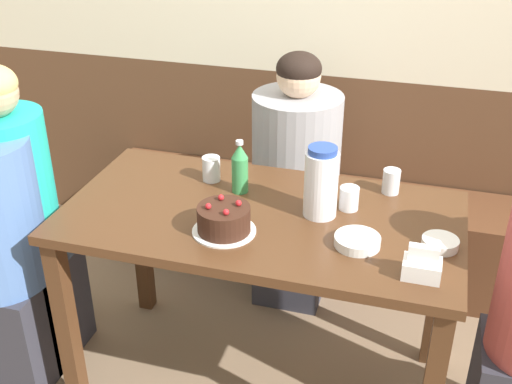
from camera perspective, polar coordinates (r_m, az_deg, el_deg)
name	(u,v)px	position (r m, az deg, el deg)	size (l,w,h in m)	color
ground_plane	(260,379)	(2.67, 0.38, -16.30)	(12.00, 12.00, 0.00)	#846B51
back_wall	(326,6)	(2.99, 6.27, 16.13)	(4.80, 0.04, 2.50)	brown
bench_seat	(307,228)	(3.17, 4.56, -3.18)	(2.02, 0.38, 0.44)	#56331E
dining_table	(261,240)	(2.25, 0.44, -4.25)	(1.36, 0.71, 0.77)	#4C2D19
birthday_cake	(224,220)	(2.07, -2.88, -2.48)	(0.21, 0.21, 0.11)	white
water_pitcher	(321,182)	(2.14, 5.81, 0.85)	(0.11, 0.11, 0.25)	white
soju_bottle	(240,168)	(2.29, -1.44, 2.17)	(0.06, 0.06, 0.20)	#388E4C
napkin_holder	(422,266)	(1.92, 14.54, -6.37)	(0.11, 0.08, 0.11)	white
bowl_soup_white	(357,241)	(2.04, 9.00, -4.33)	(0.15, 0.15, 0.03)	white
bowl_rice_small	(440,243)	(2.08, 16.05, -4.38)	(0.11, 0.11, 0.03)	white
glass_water_tall	(211,169)	(2.40, -3.99, 2.07)	(0.07, 0.07, 0.09)	silver
glass_tumbler_short	(391,181)	(2.35, 11.92, 0.93)	(0.06, 0.06, 0.09)	silver
glass_shot_small	(349,198)	(2.22, 8.28, -0.55)	(0.07, 0.07, 0.08)	silver
person_pale_blue_shirt	(295,183)	(2.82, 3.51, 0.82)	(0.38, 0.38, 1.16)	#33333D
person_grey_tee	(20,231)	(2.63, -20.21, -3.29)	(0.34, 0.31, 1.23)	#33333D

